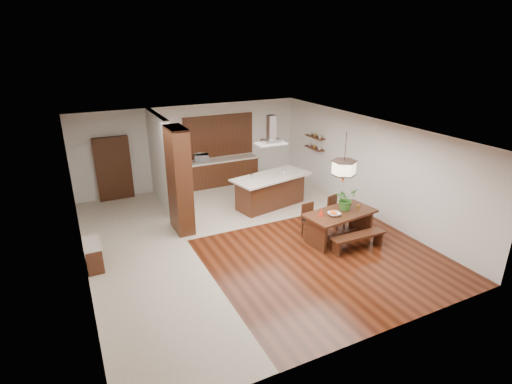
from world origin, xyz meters
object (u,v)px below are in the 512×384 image
range_hood (271,130)px  island_cup (284,173)px  dining_bench (358,242)px  dining_chair_left (311,220)px  kitchen_island (270,191)px  pendant_lantern (345,158)px  dining_table (340,219)px  microwave (201,158)px  foliage_plant (346,199)px  fruit_bowl (334,214)px  hallway_console (93,255)px  dining_chair_right (337,212)px

range_hood → island_cup: range_hood is taller
dining_bench → island_cup: 3.46m
dining_chair_left → kitchen_island: (-0.02, 2.28, 0.08)m
pendant_lantern → dining_bench: bearing=-82.6°
dining_table → pendant_lantern: bearing=0.0°
microwave → dining_chair_left: bearing=-64.0°
foliage_plant → range_hood: range_hood is taller
pendant_lantern → kitchen_island: size_ratio=0.49×
dining_bench → foliage_plant: 1.17m
dining_chair_left → range_hood: range_hood is taller
fruit_bowl → dining_chair_left: bearing=113.1°
hallway_console → dining_chair_left: 5.50m
dining_chair_right → microwave: (-2.32, 4.78, 0.63)m
fruit_bowl → dining_chair_right: bearing=47.7°
hallway_console → fruit_bowl: fruit_bowl is taller
hallway_console → dining_chair_right: dining_chair_right is taller
foliage_plant → kitchen_island: size_ratio=0.23×
dining_bench → kitchen_island: bearing=100.7°
dining_chair_left → dining_chair_right: dining_chair_right is taller
foliage_plant → microwave: 5.74m
dining_chair_right → microwave: microwave is taller
pendant_lantern → range_hood: size_ratio=1.46×
kitchen_island → range_hood: size_ratio=2.95×
island_cup → microwave: bearing=122.9°
dining_table → microwave: bearing=109.5°
pendant_lantern → dining_table: bearing=0.0°
dining_table → dining_chair_right: size_ratio=2.18×
dining_chair_left → foliage_plant: foliage_plant is taller
dining_table → dining_chair_right: 0.75m
dining_chair_right → microwave: 5.35m
hallway_console → kitchen_island: kitchen_island is taller
dining_chair_right → pendant_lantern: size_ratio=0.70×
dining_bench → island_cup: (-0.24, 3.35, 0.86)m
hallway_console → pendant_lantern: bearing=-13.1°
foliage_plant → microwave: bearing=111.9°
kitchen_island → foliage_plant: bearing=-85.5°
kitchen_island → range_hood: bearing=78.4°
range_hood → dining_table: bearing=-78.6°
dining_table → foliage_plant: (0.22, 0.09, 0.51)m
dining_chair_left → dining_chair_right: 0.94m
dining_chair_right → pendant_lantern: 1.94m
dining_bench → foliage_plant: (0.13, 0.76, 0.88)m
dining_bench → range_hood: range_hood is taller
hallway_console → dining_chair_left: dining_chair_left is taller
island_cup → dining_table: bearing=-86.8°
hallway_console → island_cup: bearing=12.4°
microwave → fruit_bowl: bearing=-63.2°
pendant_lantern → microwave: (-1.92, 5.41, -1.16)m
kitchen_island → dining_chair_right: bearing=-77.6°
dining_table → kitchen_island: bearing=101.5°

